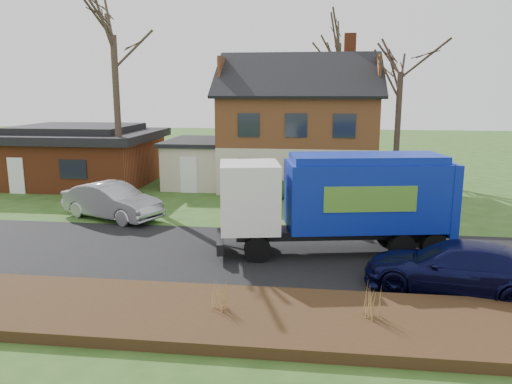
# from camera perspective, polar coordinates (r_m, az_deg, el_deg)

# --- Properties ---
(ground) EXTENTS (120.00, 120.00, 0.00)m
(ground) POSITION_cam_1_polar(r_m,az_deg,el_deg) (18.40, -3.44, -7.14)
(ground) COLOR #264818
(ground) RESTS_ON ground
(road) EXTENTS (80.00, 7.00, 0.02)m
(road) POSITION_cam_1_polar(r_m,az_deg,el_deg) (18.40, -3.44, -7.11)
(road) COLOR black
(road) RESTS_ON ground
(mulch_verge) EXTENTS (80.00, 3.50, 0.30)m
(mulch_verge) POSITION_cam_1_polar(r_m,az_deg,el_deg) (13.54, -7.69, -13.66)
(mulch_verge) COLOR black
(mulch_verge) RESTS_ON ground
(main_house) EXTENTS (12.95, 8.95, 9.26)m
(main_house) POSITION_cam_1_polar(r_m,az_deg,el_deg) (31.13, 3.95, 8.13)
(main_house) COLOR beige
(main_house) RESTS_ON ground
(ranch_house) EXTENTS (9.80, 8.20, 3.70)m
(ranch_house) POSITION_cam_1_polar(r_m,az_deg,el_deg) (34.01, -19.59, 4.03)
(ranch_house) COLOR brown
(ranch_house) RESTS_ON ground
(garbage_truck) EXTENTS (8.76, 3.79, 3.64)m
(garbage_truck) POSITION_cam_1_polar(r_m,az_deg,el_deg) (18.36, 9.67, -0.54)
(garbage_truck) COLOR black
(garbage_truck) RESTS_ON ground
(silver_sedan) EXTENTS (5.31, 3.61, 1.66)m
(silver_sedan) POSITION_cam_1_polar(r_m,az_deg,el_deg) (24.12, -16.13, -1.01)
(silver_sedan) COLOR #95979C
(silver_sedan) RESTS_ON ground
(navy_wagon) EXTENTS (5.61, 3.30, 1.53)m
(navy_wagon) POSITION_cam_1_polar(r_m,az_deg,el_deg) (16.01, 21.87, -8.01)
(navy_wagon) COLOR #0B0D33
(navy_wagon) RESTS_ON ground
(tree_front_west) EXTENTS (4.13, 4.13, 12.26)m
(tree_front_west) POSITION_cam_1_polar(r_m,az_deg,el_deg) (29.58, -16.17, 19.33)
(tree_front_west) COLOR #423427
(tree_front_west) RESTS_ON ground
(tree_front_east) EXTENTS (3.51, 3.51, 9.75)m
(tree_front_east) POSITION_cam_1_polar(r_m,az_deg,el_deg) (27.81, 16.34, 15.32)
(tree_front_east) COLOR #382A21
(tree_front_east) RESTS_ON ground
(tree_back) EXTENTS (3.99, 3.99, 12.64)m
(tree_back) POSITION_cam_1_polar(r_m,az_deg,el_deg) (39.44, 9.55, 18.20)
(tree_back) COLOR #3D3025
(tree_back) RESTS_ON ground
(grass_clump_mid) EXTENTS (0.33, 0.27, 0.91)m
(grass_clump_mid) POSITION_cam_1_polar(r_m,az_deg,el_deg) (13.20, -4.17, -11.41)
(grass_clump_mid) COLOR #AC884B
(grass_clump_mid) RESTS_ON mulch_verge
(grass_clump_east) EXTENTS (0.35, 0.29, 0.87)m
(grass_clump_east) POSITION_cam_1_polar(r_m,az_deg,el_deg) (13.05, 13.02, -12.06)
(grass_clump_east) COLOR #9F7A46
(grass_clump_east) RESTS_ON mulch_verge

